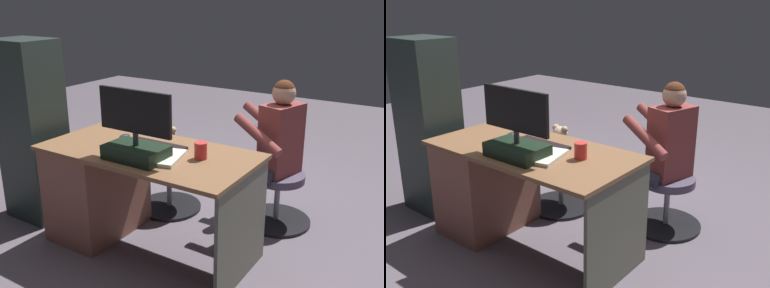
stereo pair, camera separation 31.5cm
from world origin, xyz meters
TOP-DOWN VIEW (x-y plane):
  - ground_plane at (0.00, 0.00)m, footprint 10.00×10.00m
  - desk at (0.39, 0.33)m, footprint 1.47×0.74m
  - monitor at (-0.05, 0.51)m, footprint 0.54×0.24m
  - keyboard at (-0.01, 0.25)m, footprint 0.42×0.14m
  - computer_mouse at (0.29, 0.24)m, footprint 0.06×0.10m
  - cup at (-0.38, 0.29)m, footprint 0.08×0.08m
  - tv_remote at (0.16, 0.37)m, footprint 0.09×0.16m
  - notebook_binder at (-0.19, 0.42)m, footprint 0.29×0.34m
  - office_chair_teddy at (0.25, -0.26)m, footprint 0.54×0.54m
  - teddy_bear at (0.25, -0.27)m, footprint 0.22×0.22m
  - visitor_chair at (-0.61, -0.51)m, footprint 0.55×0.55m
  - person at (-0.53, -0.49)m, footprint 0.56×0.57m
  - equipment_rack at (1.09, 0.40)m, footprint 0.44×0.36m

SIDE VIEW (x-z plane):
  - ground_plane at x=0.00m, z-range 0.00..0.00m
  - visitor_chair at x=-0.61m, z-range 0.02..0.44m
  - office_chair_teddy at x=0.25m, z-range 0.03..0.45m
  - desk at x=0.39m, z-range 0.03..0.77m
  - teddy_bear at x=0.25m, z-range 0.40..0.71m
  - person at x=-0.53m, z-range 0.09..1.23m
  - equipment_rack at x=1.09m, z-range 0.00..1.43m
  - tv_remote at x=0.16m, z-range 0.75..0.76m
  - keyboard at x=-0.01m, z-range 0.75..0.77m
  - notebook_binder at x=-0.19m, z-range 0.75..0.77m
  - computer_mouse at x=0.29m, z-range 0.75..0.78m
  - cup at x=-0.38m, z-range 0.75..0.85m
  - monitor at x=-0.05m, z-range 0.65..1.10m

